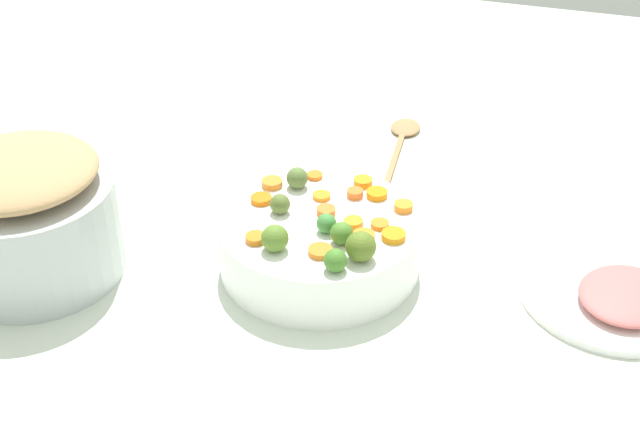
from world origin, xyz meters
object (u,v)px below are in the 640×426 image
at_px(serving_bowl_carrots, 320,242).
at_px(ham_plate, 612,292).
at_px(wooden_spoon, 401,139).
at_px(metal_pot, 30,229).

distance_m(serving_bowl_carrots, ham_plate, 0.42).
bearing_deg(wooden_spoon, metal_pot, 52.24).
xyz_separation_m(metal_pot, wooden_spoon, (-0.42, -0.54, -0.07)).
distance_m(serving_bowl_carrots, wooden_spoon, 0.41).
distance_m(metal_pot, ham_plate, 0.83).
bearing_deg(metal_pot, ham_plate, -166.50).
xyz_separation_m(metal_pot, ham_plate, (-0.81, -0.19, -0.07)).
height_order(wooden_spoon, ham_plate, same).
height_order(serving_bowl_carrots, ham_plate, serving_bowl_carrots).
bearing_deg(serving_bowl_carrots, metal_pot, 19.15).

